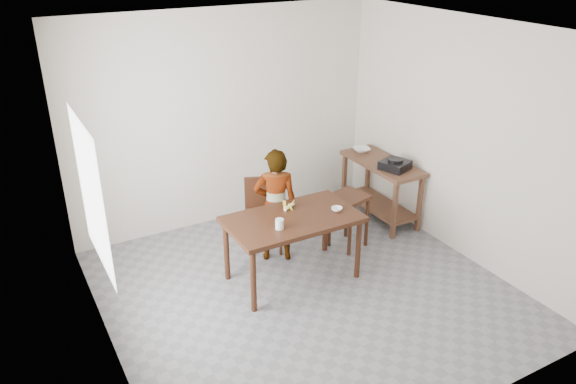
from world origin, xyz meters
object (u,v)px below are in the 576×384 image
child (276,206)px  dining_table (293,248)px  stool (348,221)px  dining_chair (264,216)px  prep_counter (380,190)px

child → dining_table: bearing=109.3°
stool → child: bearing=168.8°
child → stool: bearing=-166.6°
dining_table → dining_chair: bearing=88.4°
dining_chair → stool: bearing=-4.3°
dining_table → dining_chair: dining_chair is taller
dining_chair → stool: (0.91, -0.43, -0.09)m
prep_counter → child: child is taller
dining_chair → child: bearing=-63.8°
dining_table → stool: (0.93, 0.29, -0.04)m
child → dining_chair: size_ratio=1.58×
stool → prep_counter: bearing=27.5°
dining_chair → stool: size_ratio=1.27×
dining_table → stool: size_ratio=2.08×
stool → dining_chair: bearing=154.6°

